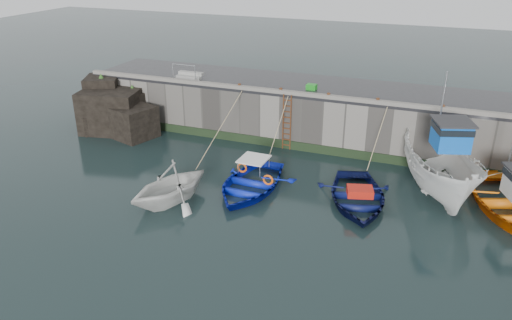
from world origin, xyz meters
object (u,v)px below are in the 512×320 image
at_px(boat_near_blue, 250,189).
at_px(bollard_b, 281,90).
at_px(boat_near_white, 171,201).
at_px(bollard_a, 239,86).
at_px(bollard_e, 443,108).
at_px(bollard_d, 378,101).
at_px(ladder, 287,123).
at_px(boat_far_white, 441,169).
at_px(boat_near_navy, 356,202).
at_px(fish_crate, 312,87).
at_px(bollard_c, 329,95).

distance_m(boat_near_blue, bollard_b, 6.65).
xyz_separation_m(boat_near_white, bollard_a, (-0.04, 8.18, 3.30)).
height_order(boat_near_blue, bollard_e, bollard_e).
relative_size(bollard_b, bollard_d, 1.00).
relative_size(ladder, bollard_e, 11.43).
relative_size(boat_far_white, bollard_e, 27.82).
relative_size(ladder, boat_near_navy, 0.62).
xyz_separation_m(bollard_a, bollard_e, (11.00, 0.00, 0.00)).
bearing_deg(boat_near_navy, fish_crate, 105.74).
xyz_separation_m(fish_crate, bollard_a, (-3.89, -1.30, -0.01)).
distance_m(boat_far_white, fish_crate, 8.75).
distance_m(boat_near_navy, fish_crate, 8.34).
height_order(ladder, boat_far_white, boat_far_white).
bearing_deg(bollard_c, boat_far_white, -24.32).
height_order(boat_near_white, boat_far_white, boat_far_white).
bearing_deg(boat_near_white, boat_near_blue, 59.38).
bearing_deg(fish_crate, boat_near_navy, -55.79).
xyz_separation_m(fish_crate, bollard_c, (1.31, -1.30, -0.01)).
height_order(boat_near_blue, boat_near_navy, boat_near_blue).
bearing_deg(boat_near_white, bollard_d, 66.23).
distance_m(bollard_c, bollard_d, 2.60).
xyz_separation_m(fish_crate, bollard_b, (-1.39, -1.30, -0.01)).
height_order(boat_far_white, bollard_a, boat_far_white).
distance_m(boat_far_white, bollard_a, 11.86).
bearing_deg(bollard_c, bollard_d, 0.00).
xyz_separation_m(boat_far_white, bollard_b, (-8.84, 2.77, 2.12)).
height_order(boat_near_blue, bollard_b, bollard_b).
relative_size(ladder, bollard_b, 11.43).
bearing_deg(boat_near_navy, bollard_b, 120.13).
distance_m(bollard_c, bollard_e, 5.80).
relative_size(fish_crate, bollard_b, 1.98).
xyz_separation_m(boat_far_white, bollard_e, (-0.34, 2.77, 2.12)).
xyz_separation_m(ladder, boat_near_navy, (4.97, -4.85, -1.59)).
distance_m(bollard_a, bollard_c, 5.20).
bearing_deg(bollard_a, ladder, -6.38).
height_order(boat_near_navy, bollard_d, bollard_d).
height_order(fish_crate, bollard_b, fish_crate).
distance_m(boat_far_white, bollard_e, 3.51).
bearing_deg(bollard_c, fish_crate, 135.13).
height_order(ladder, bollard_b, bollard_b).
bearing_deg(boat_near_navy, ladder, 119.29).
bearing_deg(boat_near_navy, boat_far_white, 19.24).
bearing_deg(bollard_e, boat_near_navy, -120.32).
xyz_separation_m(boat_far_white, fish_crate, (-7.44, 4.07, 2.13)).
bearing_deg(bollard_a, boat_far_white, -13.75).
bearing_deg(bollard_d, boat_near_blue, -130.03).
height_order(fish_crate, bollard_c, fish_crate).
bearing_deg(bollard_d, fish_crate, 161.60).
distance_m(fish_crate, bollard_e, 7.22).
relative_size(boat_far_white, fish_crate, 14.05).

